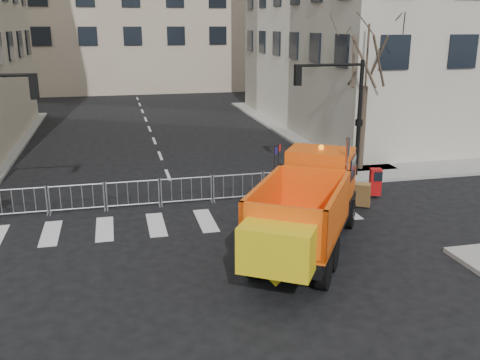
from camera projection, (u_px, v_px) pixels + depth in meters
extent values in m
plane|color=black|center=(215.00, 293.00, 14.24)|extent=(120.00, 120.00, 0.00)
cube|color=gray|center=(177.00, 195.00, 22.16)|extent=(64.00, 5.00, 0.15)
cylinder|color=black|center=(359.00, 121.00, 24.25)|extent=(0.18, 0.18, 5.40)
cube|color=black|center=(308.00, 224.00, 16.76)|extent=(5.34, 6.72, 0.41)
cylinder|color=black|center=(295.00, 208.00, 19.34)|extent=(0.82, 1.03, 1.01)
cylinder|color=black|center=(349.00, 214.00, 18.73)|extent=(0.82, 1.03, 1.01)
cylinder|color=black|center=(267.00, 245.00, 16.08)|extent=(0.82, 1.03, 1.01)
cylinder|color=black|center=(331.00, 254.00, 15.48)|extent=(0.82, 1.03, 1.01)
cylinder|color=black|center=(255.00, 261.00, 15.00)|extent=(0.82, 1.03, 1.01)
cylinder|color=black|center=(324.00, 271.00, 14.39)|extent=(0.82, 1.03, 1.01)
cube|color=#F5540D|center=(326.00, 180.00, 19.25)|extent=(2.42, 2.28, 0.92)
cube|color=#F5540D|center=(320.00, 173.00, 18.01)|extent=(2.58, 2.38, 1.66)
cylinder|color=silver|center=(346.00, 172.00, 16.99)|extent=(0.13, 0.13, 2.21)
cube|color=#F5540D|center=(300.00, 208.00, 15.32)|extent=(4.11, 4.65, 1.52)
cube|color=yellow|center=(276.00, 250.00, 13.15)|extent=(2.05, 1.76, 1.20)
cube|color=brown|center=(332.00, 192.00, 20.93)|extent=(2.77, 2.03, 1.03)
imported|color=black|center=(333.00, 184.00, 20.95)|extent=(0.67, 0.46, 1.75)
imported|color=black|center=(326.00, 190.00, 20.08)|extent=(1.03, 0.89, 1.82)
imported|color=black|center=(349.00, 177.00, 22.09)|extent=(1.02, 0.95, 1.69)
cube|color=#AF0D0F|center=(375.00, 182.00, 21.88)|extent=(0.54, 0.51, 1.10)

